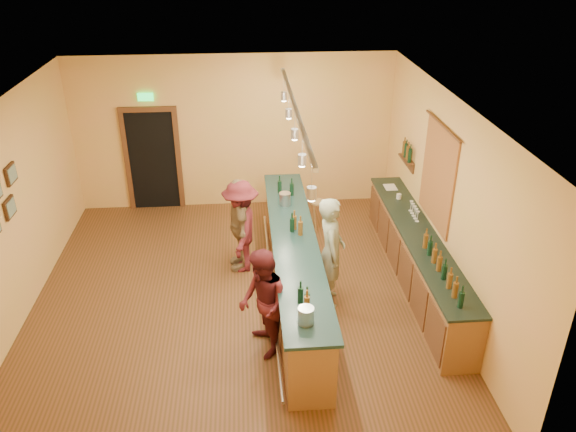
{
  "coord_description": "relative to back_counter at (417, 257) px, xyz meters",
  "views": [
    {
      "loc": [
        0.19,
        -7.56,
        5.35
      ],
      "look_at": [
        0.83,
        0.2,
        1.34
      ],
      "focal_mm": 35.0,
      "sensor_mm": 36.0,
      "label": 1
    }
  ],
  "objects": [
    {
      "name": "ceiling",
      "position": [
        -2.97,
        -0.18,
        2.71
      ],
      "size": [
        6.5,
        7.0,
        0.02
      ],
      "primitive_type": "cube",
      "color": "silver",
      "rests_on": "wall_back"
    },
    {
      "name": "pendant_track",
      "position": [
        -2.06,
        -0.18,
        2.5
      ],
      "size": [
        0.11,
        4.6,
        0.5
      ],
      "color": "silver",
      "rests_on": "ceiling"
    },
    {
      "name": "customer_b",
      "position": [
        -2.9,
        0.76,
        0.35
      ],
      "size": [
        0.49,
        1.01,
        1.67
      ],
      "primitive_type": "imported",
      "rotation": [
        0.0,
        0.0,
        -1.49
      ],
      "color": "#997A51",
      "rests_on": "floor"
    },
    {
      "name": "wall_left",
      "position": [
        -6.22,
        -0.18,
        1.11
      ],
      "size": [
        0.02,
        7.0,
        3.2
      ],
      "primitive_type": "cube",
      "color": "#E0BD54",
      "rests_on": "floor"
    },
    {
      "name": "bartender",
      "position": [
        -1.51,
        -0.39,
        0.42
      ],
      "size": [
        0.49,
        0.7,
        1.81
      ],
      "primitive_type": "imported",
      "rotation": [
        0.0,
        0.0,
        1.49
      ],
      "color": "gray",
      "rests_on": "floor"
    },
    {
      "name": "doorway",
      "position": [
        -4.67,
        3.3,
        0.64
      ],
      "size": [
        1.15,
        0.09,
        2.48
      ],
      "color": "black",
      "rests_on": "wall_back"
    },
    {
      "name": "wall_back",
      "position": [
        -2.97,
        3.32,
        1.11
      ],
      "size": [
        6.5,
        0.02,
        3.2
      ],
      "primitive_type": "cube",
      "color": "#E0BD54",
      "rests_on": "floor"
    },
    {
      "name": "floor",
      "position": [
        -2.97,
        -0.18,
        -0.49
      ],
      "size": [
        7.0,
        7.0,
        0.0
      ],
      "primitive_type": "plane",
      "color": "#4E3516",
      "rests_on": "ground"
    },
    {
      "name": "wall_front",
      "position": [
        -2.97,
        -3.68,
        1.11
      ],
      "size": [
        6.5,
        0.02,
        3.2
      ],
      "primitive_type": "cube",
      "color": "#E0BD54",
      "rests_on": "floor"
    },
    {
      "name": "tapestry",
      "position": [
        0.26,
        0.22,
        1.36
      ],
      "size": [
        0.03,
        1.4,
        1.6
      ],
      "primitive_type": "cube",
      "color": "maroon",
      "rests_on": "wall_right"
    },
    {
      "name": "customer_c",
      "position": [
        -2.88,
        0.69,
        0.34
      ],
      "size": [
        0.67,
        1.1,
        1.66
      ],
      "primitive_type": "imported",
      "rotation": [
        0.0,
        0.0,
        -1.62
      ],
      "color": "#59191E",
      "rests_on": "floor"
    },
    {
      "name": "bar_stool",
      "position": [
        -1.4,
        1.99,
        -0.01
      ],
      "size": [
        0.3,
        0.3,
        0.62
      ],
      "rotation": [
        0.0,
        0.0,
        -0.15
      ],
      "color": "olive",
      "rests_on": "floor"
    },
    {
      "name": "customer_a",
      "position": [
        -2.61,
        -1.51,
        0.31
      ],
      "size": [
        0.76,
        0.89,
        1.6
      ],
      "primitive_type": "imported",
      "rotation": [
        0.0,
        0.0,
        -1.35
      ],
      "color": "#59191E",
      "rests_on": "floor"
    },
    {
      "name": "wall_right",
      "position": [
        0.28,
        -0.18,
        1.11
      ],
      "size": [
        0.02,
        7.0,
        3.2
      ],
      "primitive_type": "cube",
      "color": "#E0BD54",
      "rests_on": "floor"
    },
    {
      "name": "tasting_bar",
      "position": [
        -2.06,
        -0.18,
        0.12
      ],
      "size": [
        0.73,
        5.1,
        1.38
      ],
      "color": "brown",
      "rests_on": "floor"
    },
    {
      "name": "back_counter",
      "position": [
        0.0,
        0.0,
        0.0
      ],
      "size": [
        0.6,
        4.55,
        1.27
      ],
      "color": "brown",
      "rests_on": "floor"
    },
    {
      "name": "bottle_shelf",
      "position": [
        0.2,
        1.72,
        1.18
      ],
      "size": [
        0.17,
        0.55,
        0.54
      ],
      "color": "#502F18",
      "rests_on": "wall_right"
    }
  ]
}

